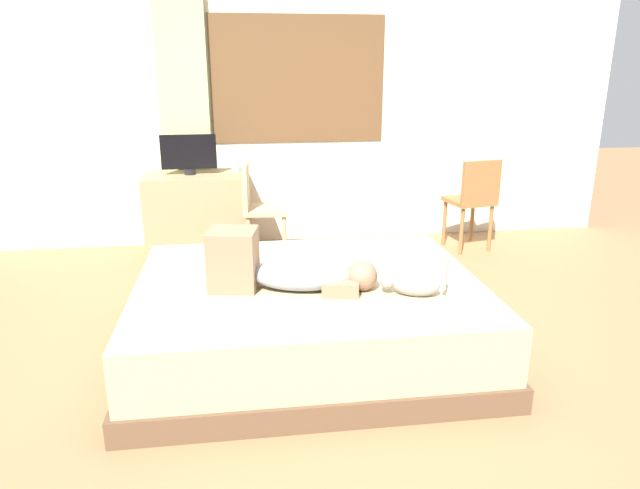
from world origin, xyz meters
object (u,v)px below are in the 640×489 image
Objects in this scene: person_lying at (284,270)px; chair_by_desk at (258,204)px; desk at (198,215)px; cup at (236,166)px; chair_spare at (474,197)px; tv_monitor at (189,154)px; bed at (308,316)px; cat at (413,284)px.

person_lying is 1.10× the size of chair_by_desk.
person_lying is 1.05× the size of desk.
chair_spare is (2.14, -0.37, -0.28)m from cup.
tv_monitor is 2.59m from chair_spare.
tv_monitor reaches higher than bed.
person_lying is 0.72m from cat.
cup is 0.50m from chair_by_desk.
chair_spare is (1.89, 1.87, -0.07)m from person_lying.
cat is at bearing -16.17° from person_lying.
person_lying is 2.27m from cup.
cat is 3.71× the size of cup.
person_lying is at bearing -87.55° from chair_by_desk.
cat is 0.40× the size of chair_spare.
chair_spare reaches higher than person_lying.
bed is 2.27m from tv_monitor.
tv_monitor reaches higher than chair_spare.
chair_by_desk is (0.58, -0.25, -0.41)m from tv_monitor.
person_lying reaches higher than cat.
desk is at bearing 174.38° from chair_spare.
tv_monitor reaches higher than chair_by_desk.
desk reaches higher than cat.
cat is 0.40× the size of chair_by_desk.
cup is (-0.26, 2.24, 0.21)m from person_lying.
cup is (-0.94, 2.44, 0.25)m from cat.
person_lying is 2.22m from desk.
chair_spare reaches higher than desk.
person_lying is at bearing -135.17° from chair_spare.
desk is 1.05× the size of chair_spare.
bed is 2.28× the size of desk.
desk is (-1.30, 2.32, -0.16)m from cat.
bed is at bearing -134.71° from chair_spare.
tv_monitor is 0.76m from chair_by_desk.
bed is at bearing -79.13° from cup.
tv_monitor is 0.56× the size of chair_by_desk.
bed is 2.17× the size of person_lying.
person_lying is at bearing -73.86° from desk.
chair_spare is (2.55, -0.25, -0.41)m from tv_monitor.
cup is 0.11× the size of chair_spare.
chair_by_desk and chair_spare have the same top height.
cup is (-0.41, 2.12, 0.56)m from bed.
cat is at bearing -30.66° from bed.
person_lying is 10.16× the size of cup.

